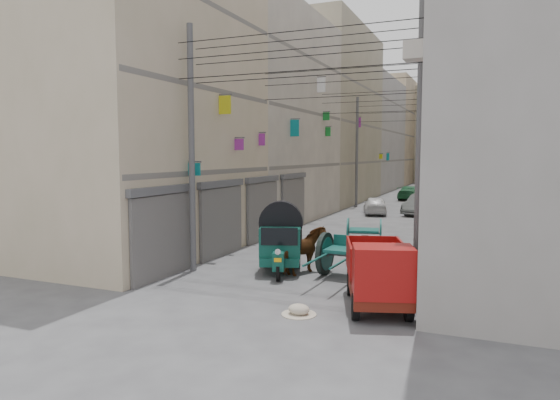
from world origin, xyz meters
The scene contains 18 objects.
ground centered at (0.00, 0.00, 0.00)m, with size 140.00×140.00×0.00m, color #48484A.
building_row_left centered at (-8.00, 34.13, 6.46)m, with size 8.00×62.00×14.00m.
building_row_right centered at (8.00, 34.13, 6.46)m, with size 8.00×62.00×14.00m.
end_cap_building centered at (0.00, 66.00, 6.50)m, with size 22.00×10.00×13.00m, color gray.
shutters_left centered at (-3.92, 10.38, 1.49)m, with size 0.18×14.40×2.88m.
signboards centered at (-0.01, 21.66, 3.43)m, with size 8.22×40.52×5.67m.
ac_units centered at (3.65, 7.67, 7.43)m, with size 0.70×6.55×3.35m.
utility_poles centered at (0.00, 17.00, 4.00)m, with size 7.40×22.20×8.00m.
overhead_cables centered at (0.00, 14.40, 6.77)m, with size 7.40×22.52×1.12m.
auto_rickshaw centered at (-0.86, 7.00, 1.05)m, with size 1.96×2.62×1.78m.
tonga_cart centered at (1.24, 7.10, 0.72)m, with size 1.50×3.10×1.37m.
mini_truck centered at (2.97, 4.04, 0.84)m, with size 2.28×3.40×1.76m.
second_cart centered at (0.70, 12.17, 0.66)m, with size 1.62×1.49×1.23m.
feed_sack centered at (1.25, 3.05, 0.13)m, with size 0.53×0.42×0.26m, color beige.
horse centered at (-0.04, 7.00, 0.75)m, with size 0.81×1.77×1.50m, color brown.
distant_car_white centered at (-1.36, 24.01, 0.58)m, with size 1.37×3.40×1.16m, color silver.
distant_car_grey centered at (1.45, 24.92, 0.65)m, with size 1.37×3.93×1.30m, color #535856.
distant_car_green centered at (-0.75, 35.55, 0.59)m, with size 1.65×4.05×1.18m, color #22653A.
Camera 1 is at (5.34, -7.91, 3.84)m, focal length 32.00 mm.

